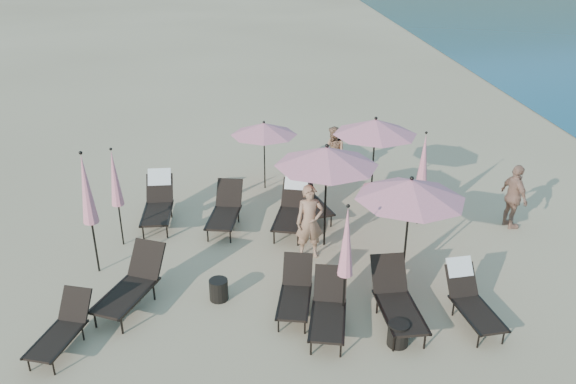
{
  "coord_description": "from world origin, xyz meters",
  "views": [
    {
      "loc": [
        -1.11,
        -8.77,
        6.55
      ],
      "look_at": [
        -0.76,
        3.5,
        1.1
      ],
      "focal_mm": 35.0,
      "sensor_mm": 36.0,
      "label": 1
    }
  ],
  "objects_px": {
    "lounger_2": "(295,291)",
    "umbrella_open_3": "(375,127)",
    "side_table_0": "(219,290)",
    "beachgoer_a": "(310,222)",
    "umbrella_closed_1": "(423,161)",
    "umbrella_open_2": "(264,129)",
    "beachgoer_c": "(514,197)",
    "lounger_7": "(225,210)",
    "beachgoer_b": "(334,152)",
    "lounger_1": "(132,284)",
    "lounger_6": "(158,201)",
    "umbrella_closed_3": "(86,190)",
    "lounger_9": "(309,199)",
    "lounger_0": "(62,328)",
    "lounger_4": "(397,300)",
    "lounger_5": "(471,297)",
    "umbrella_open_0": "(327,156)",
    "side_table_1": "(398,334)",
    "lounger_3": "(329,308)",
    "lounger_8": "(293,206)",
    "umbrella_open_1": "(411,189)",
    "umbrella_closed_2": "(115,179)",
    "umbrella_closed_0": "(346,243)"
  },
  "relations": [
    {
      "from": "lounger_2",
      "to": "umbrella_open_3",
      "type": "xyz_separation_m",
      "value": [
        2.3,
        5.01,
        1.72
      ]
    },
    {
      "from": "side_table_0",
      "to": "beachgoer_a",
      "type": "bearing_deg",
      "value": 40.97
    },
    {
      "from": "umbrella_closed_1",
      "to": "side_table_0",
      "type": "distance_m",
      "value": 5.94
    },
    {
      "from": "umbrella_open_2",
      "to": "beachgoer_c",
      "type": "distance_m",
      "value": 6.79
    },
    {
      "from": "lounger_7",
      "to": "umbrella_closed_1",
      "type": "distance_m",
      "value": 5.02
    },
    {
      "from": "beachgoer_b",
      "to": "beachgoer_c",
      "type": "bearing_deg",
      "value": 22.8
    },
    {
      "from": "lounger_1",
      "to": "lounger_6",
      "type": "distance_m",
      "value": 3.69
    },
    {
      "from": "beachgoer_b",
      "to": "beachgoer_c",
      "type": "relative_size",
      "value": 0.94
    },
    {
      "from": "lounger_2",
      "to": "umbrella_closed_3",
      "type": "height_order",
      "value": "umbrella_closed_3"
    },
    {
      "from": "lounger_9",
      "to": "umbrella_closed_1",
      "type": "height_order",
      "value": "umbrella_closed_1"
    },
    {
      "from": "lounger_6",
      "to": "lounger_9",
      "type": "height_order",
      "value": "lounger_6"
    },
    {
      "from": "umbrella_closed_3",
      "to": "beachgoer_b",
      "type": "xyz_separation_m",
      "value": [
        5.66,
        5.27,
        -1.15
      ]
    },
    {
      "from": "lounger_0",
      "to": "lounger_9",
      "type": "distance_m",
      "value": 6.92
    },
    {
      "from": "side_table_0",
      "to": "lounger_4",
      "type": "bearing_deg",
      "value": -13.4
    },
    {
      "from": "umbrella_open_2",
      "to": "beachgoer_c",
      "type": "height_order",
      "value": "umbrella_open_2"
    },
    {
      "from": "beachgoer_b",
      "to": "lounger_5",
      "type": "bearing_deg",
      "value": -12.65
    },
    {
      "from": "lounger_4",
      "to": "side_table_0",
      "type": "xyz_separation_m",
      "value": [
        -3.39,
        0.81,
        -0.26
      ]
    },
    {
      "from": "umbrella_closed_3",
      "to": "beachgoer_b",
      "type": "relative_size",
      "value": 1.77
    },
    {
      "from": "umbrella_open_0",
      "to": "side_table_0",
      "type": "distance_m",
      "value": 3.75
    },
    {
      "from": "umbrella_closed_1",
      "to": "side_table_1",
      "type": "height_order",
      "value": "umbrella_closed_1"
    },
    {
      "from": "lounger_6",
      "to": "umbrella_open_3",
      "type": "bearing_deg",
      "value": 6.87
    },
    {
      "from": "lounger_3",
      "to": "umbrella_open_0",
      "type": "distance_m",
      "value": 3.64
    },
    {
      "from": "lounger_2",
      "to": "lounger_8",
      "type": "relative_size",
      "value": 0.81
    },
    {
      "from": "lounger_1",
      "to": "umbrella_open_0",
      "type": "bearing_deg",
      "value": 49.96
    },
    {
      "from": "lounger_0",
      "to": "lounger_6",
      "type": "relative_size",
      "value": 0.81
    },
    {
      "from": "side_table_0",
      "to": "beachgoer_c",
      "type": "bearing_deg",
      "value": 22.72
    },
    {
      "from": "lounger_3",
      "to": "beachgoer_b",
      "type": "height_order",
      "value": "beachgoer_b"
    },
    {
      "from": "umbrella_open_1",
      "to": "lounger_0",
      "type": "bearing_deg",
      "value": -163.22
    },
    {
      "from": "lounger_1",
      "to": "lounger_4",
      "type": "xyz_separation_m",
      "value": [
        5.04,
        -0.66,
        -0.01
      ]
    },
    {
      "from": "lounger_6",
      "to": "umbrella_open_0",
      "type": "bearing_deg",
      "value": -22.48
    },
    {
      "from": "umbrella_open_2",
      "to": "beachgoer_b",
      "type": "height_order",
      "value": "umbrella_open_2"
    },
    {
      "from": "umbrella_closed_1",
      "to": "lounger_3",
      "type": "bearing_deg",
      "value": -122.52
    },
    {
      "from": "lounger_0",
      "to": "umbrella_closed_2",
      "type": "bearing_deg",
      "value": 101.28
    },
    {
      "from": "lounger_2",
      "to": "lounger_8",
      "type": "bearing_deg",
      "value": 96.4
    },
    {
      "from": "lounger_8",
      "to": "umbrella_closed_0",
      "type": "height_order",
      "value": "umbrella_closed_0"
    },
    {
      "from": "lounger_5",
      "to": "beachgoer_a",
      "type": "relative_size",
      "value": 0.96
    },
    {
      "from": "lounger_6",
      "to": "lounger_9",
      "type": "bearing_deg",
      "value": -0.79
    },
    {
      "from": "lounger_9",
      "to": "beachgoer_b",
      "type": "height_order",
      "value": "beachgoer_b"
    },
    {
      "from": "lounger_1",
      "to": "lounger_6",
      "type": "height_order",
      "value": "lounger_6"
    },
    {
      "from": "lounger_8",
      "to": "side_table_0",
      "type": "relative_size",
      "value": 4.48
    },
    {
      "from": "side_table_0",
      "to": "side_table_1",
      "type": "height_order",
      "value": "side_table_1"
    },
    {
      "from": "lounger_6",
      "to": "side_table_0",
      "type": "distance_m",
      "value": 4.0
    },
    {
      "from": "lounger_0",
      "to": "lounger_4",
      "type": "height_order",
      "value": "lounger_4"
    },
    {
      "from": "lounger_2",
      "to": "lounger_3",
      "type": "relative_size",
      "value": 0.94
    },
    {
      "from": "umbrella_closed_1",
      "to": "side_table_0",
      "type": "relative_size",
      "value": 5.54
    },
    {
      "from": "umbrella_closed_2",
      "to": "beachgoer_c",
      "type": "bearing_deg",
      "value": 3.83
    },
    {
      "from": "umbrella_open_1",
      "to": "umbrella_open_2",
      "type": "xyz_separation_m",
      "value": [
        -2.95,
        5.04,
        -0.32
      ]
    },
    {
      "from": "umbrella_open_1",
      "to": "side_table_0",
      "type": "relative_size",
      "value": 5.4
    },
    {
      "from": "umbrella_open_3",
      "to": "umbrella_closed_0",
      "type": "xyz_separation_m",
      "value": [
        -1.42,
        -5.44,
        -0.42
      ]
    },
    {
      "from": "lounger_4",
      "to": "umbrella_open_3",
      "type": "distance_m",
      "value": 5.69
    }
  ]
}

